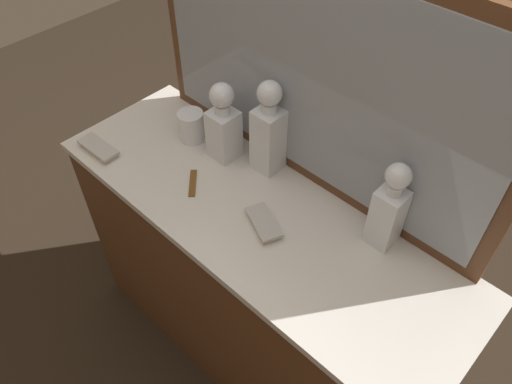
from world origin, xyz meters
The scene contains 10 objects.
ground_plane centered at (0.00, 0.00, 0.00)m, with size 6.00×6.00×0.00m, color #2D2319.
dresser centered at (0.00, 0.00, 0.42)m, with size 1.38×0.48×0.84m.
dresser_mirror centered at (0.00, 0.22, 1.19)m, with size 1.19×0.03×0.70m.
crystal_decanter_far_right centered at (-0.11, 0.17, 0.97)m, with size 0.08×0.08×0.32m.
crystal_decanter_far_left centered at (-0.25, 0.11, 0.95)m, with size 0.09×0.09×0.27m.
crystal_decanter_right centered at (0.33, 0.16, 0.95)m, with size 0.08×0.08×0.28m.
crystal_tumbler_right centered at (-0.39, 0.09, 0.89)m, with size 0.09×0.09×0.11m.
silver_brush_front centered at (0.06, -0.03, 0.85)m, with size 0.15×0.11×0.02m.
silver_brush_far_right centered at (-0.56, -0.17, 0.85)m, with size 0.15×0.07×0.02m.
tortoiseshell_comb centered at (-0.22, -0.06, 0.84)m, with size 0.10×0.09×0.01m.
Camera 1 is at (0.68, -0.71, 1.95)m, focal length 35.08 mm.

